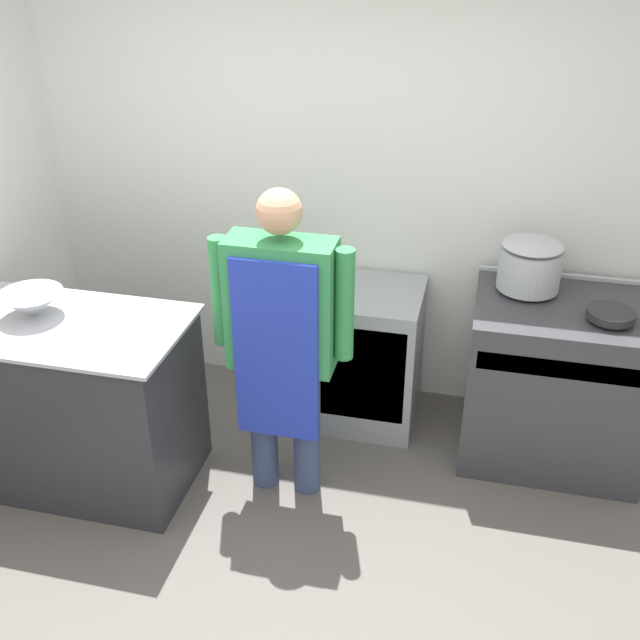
{
  "coord_description": "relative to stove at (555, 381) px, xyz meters",
  "views": [
    {
      "loc": [
        0.82,
        -2.17,
        2.71
      ],
      "look_at": [
        0.07,
        1.02,
        0.91
      ],
      "focal_mm": 42.0,
      "sensor_mm": 36.0,
      "label": 1
    }
  ],
  "objects": [
    {
      "name": "fridge_unit",
      "position": [
        -1.04,
        0.1,
        -0.05
      ],
      "size": [
        0.57,
        0.58,
        0.83
      ],
      "color": "#93999E",
      "rests_on": "ground_plane"
    },
    {
      "name": "person_cook",
      "position": [
        -1.35,
        -0.63,
        0.48
      ],
      "size": [
        0.69,
        0.24,
        1.65
      ],
      "color": "#38476B",
      "rests_on": "ground_plane"
    },
    {
      "name": "saute_pan",
      "position": [
        0.19,
        -0.13,
        0.5
      ],
      "size": [
        0.24,
        0.24,
        0.04
      ],
      "color": "#262628",
      "rests_on": "stove"
    },
    {
      "name": "prep_counter",
      "position": [
        -2.43,
        -0.79,
        0.01
      ],
      "size": [
        1.22,
        0.71,
        0.93
      ],
      "color": "#2D2D33",
      "rests_on": "ground_plane"
    },
    {
      "name": "wall_back",
      "position": [
        -1.29,
        0.44,
        0.89
      ],
      "size": [
        8.0,
        0.05,
        2.7
      ],
      "color": "white",
      "rests_on": "ground_plane"
    },
    {
      "name": "stove",
      "position": [
        0.0,
        0.0,
        0.0
      ],
      "size": [
        0.94,
        0.73,
        0.94
      ],
      "color": "#38383D",
      "rests_on": "ground_plane"
    },
    {
      "name": "mixing_bowl",
      "position": [
        -2.6,
        -0.74,
        0.53
      ],
      "size": [
        0.32,
        0.32,
        0.13
      ],
      "color": "#B2B5BC",
      "rests_on": "prep_counter"
    },
    {
      "name": "ground_plane",
      "position": [
        -1.29,
        -1.43,
        -0.46
      ],
      "size": [
        14.0,
        14.0,
        0.0
      ],
      "primitive_type": "plane",
      "color": "#5B5651"
    },
    {
      "name": "stock_pot",
      "position": [
        -0.21,
        0.13,
        0.62
      ],
      "size": [
        0.33,
        0.33,
        0.27
      ],
      "color": "#B2B5BC",
      "rests_on": "stove"
    }
  ]
}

